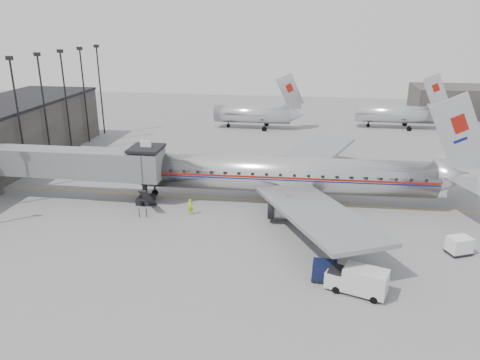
# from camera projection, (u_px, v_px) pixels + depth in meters

# --- Properties ---
(ground) EXTENTS (160.00, 160.00, 0.00)m
(ground) POSITION_uv_depth(u_px,v_px,m) (222.00, 221.00, 47.72)
(ground) COLOR slate
(ground) RESTS_ON ground
(apron_line) EXTENTS (60.00, 0.15, 0.01)m
(apron_line) POSITION_uv_depth(u_px,v_px,m) (257.00, 201.00, 52.91)
(apron_line) COLOR gold
(apron_line) RESTS_ON ground
(jet_bridge) EXTENTS (21.00, 6.20, 7.10)m
(jet_bridge) POSITION_uv_depth(u_px,v_px,m) (80.00, 164.00, 52.06)
(jet_bridge) COLOR slate
(jet_bridge) RESTS_ON ground
(floodlight_masts) EXTENTS (0.90, 42.25, 15.25)m
(floodlight_masts) POSITION_uv_depth(u_px,v_px,m) (32.00, 109.00, 60.87)
(floodlight_masts) COLOR black
(floodlight_masts) RESTS_ON ground
(distant_aircraft_near) EXTENTS (16.39, 3.20, 10.26)m
(distant_aircraft_near) POSITION_uv_depth(u_px,v_px,m) (253.00, 114.00, 86.27)
(distant_aircraft_near) COLOR silver
(distant_aircraft_near) RESTS_ON ground
(distant_aircraft_mid) EXTENTS (16.39, 3.20, 10.26)m
(distant_aircraft_mid) POSITION_uv_depth(u_px,v_px,m) (395.00, 113.00, 86.43)
(distant_aircraft_mid) COLOR silver
(distant_aircraft_mid) RESTS_ON ground
(airliner) EXTENTS (40.17, 37.21, 12.70)m
(airliner) POSITION_uv_depth(u_px,v_px,m) (292.00, 175.00, 51.52)
(airliner) COLOR silver
(airliner) RESTS_ON ground
(service_van) EXTENTS (4.80, 3.10, 2.11)m
(service_van) POSITION_uv_depth(u_px,v_px,m) (357.00, 280.00, 34.93)
(service_van) COLOR silver
(service_van) RESTS_ON ground
(baggage_cart_navy) EXTENTS (2.07, 1.63, 1.55)m
(baggage_cart_navy) POSITION_uv_depth(u_px,v_px,m) (325.00, 271.00, 36.72)
(baggage_cart_navy) COLOR #0D1334
(baggage_cart_navy) RESTS_ON ground
(baggage_cart_white) EXTENTS (2.44, 2.19, 1.57)m
(baggage_cart_white) POSITION_uv_depth(u_px,v_px,m) (459.00, 245.00, 40.80)
(baggage_cart_white) COLOR silver
(baggage_cart_white) RESTS_ON ground
(ramp_worker) EXTENTS (0.74, 0.65, 1.70)m
(ramp_worker) POSITION_uv_depth(u_px,v_px,m) (190.00, 207.00, 48.94)
(ramp_worker) COLOR #AEE31A
(ramp_worker) RESTS_ON ground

